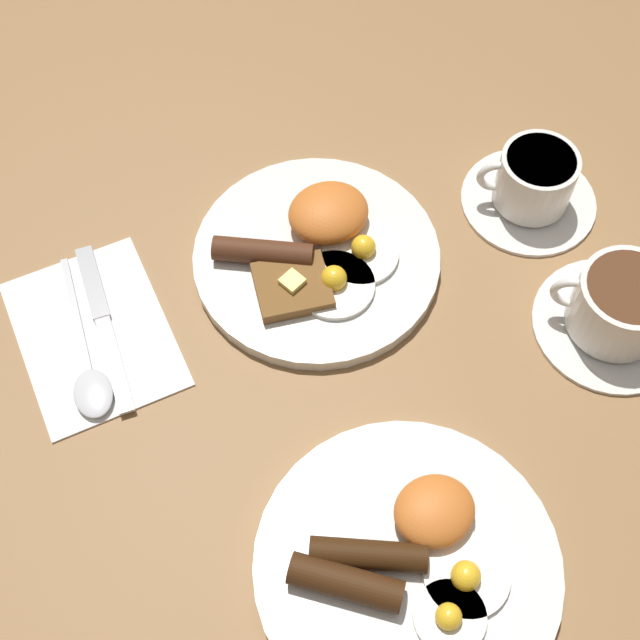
{
  "coord_description": "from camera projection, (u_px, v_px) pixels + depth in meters",
  "views": [
    {
      "loc": [
        0.21,
        0.47,
        0.76
      ],
      "look_at": [
        0.03,
        0.08,
        0.03
      ],
      "focal_mm": 50.0,
      "sensor_mm": 36.0,
      "label": 1
    }
  ],
  "objects": [
    {
      "name": "breakfast_plate_far",
      "position": [
        408.0,
        562.0,
        0.75
      ],
      "size": [
        0.26,
        0.26,
        0.05
      ],
      "color": "silver",
      "rests_on": "ground_plane"
    },
    {
      "name": "teacup_near",
      "position": [
        533.0,
        185.0,
        0.93
      ],
      "size": [
        0.14,
        0.14,
        0.07
      ],
      "color": "silver",
      "rests_on": "ground_plane"
    },
    {
      "name": "spoon",
      "position": [
        90.0,
        377.0,
        0.84
      ],
      "size": [
        0.04,
        0.19,
        0.01
      ],
      "rotation": [
        0.0,
        0.0,
        1.46
      ],
      "color": "silver",
      "rests_on": "napkin"
    },
    {
      "name": "knife",
      "position": [
        102.0,
        317.0,
        0.87
      ],
      "size": [
        0.03,
        0.2,
        0.01
      ],
      "rotation": [
        0.0,
        0.0,
        1.48
      ],
      "color": "silver",
      "rests_on": "napkin"
    },
    {
      "name": "breakfast_plate_near",
      "position": [
        318.0,
        252.0,
        0.9
      ],
      "size": [
        0.25,
        0.25,
        0.05
      ],
      "color": "silver",
      "rests_on": "ground_plane"
    },
    {
      "name": "ground_plane",
      "position": [
        317.0,
        262.0,
        0.92
      ],
      "size": [
        3.0,
        3.0,
        0.0
      ],
      "primitive_type": "plane",
      "color": "olive"
    },
    {
      "name": "teacup_far",
      "position": [
        618.0,
        309.0,
        0.85
      ],
      "size": [
        0.15,
        0.15,
        0.07
      ],
      "color": "silver",
      "rests_on": "ground_plane"
    },
    {
      "name": "napkin",
      "position": [
        94.0,
        333.0,
        0.87
      ],
      "size": [
        0.14,
        0.19,
        0.01
      ],
      "primitive_type": "cube",
      "rotation": [
        0.0,
        0.0,
        0.01
      ],
      "color": "white",
      "rests_on": "ground_plane"
    }
  ]
}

